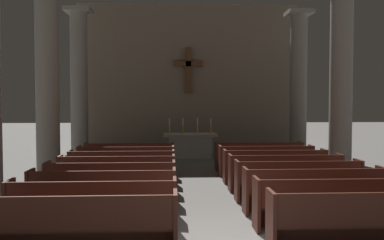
{
  "coord_description": "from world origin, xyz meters",
  "views": [
    {
      "loc": [
        -0.79,
        -6.17,
        2.29
      ],
      "look_at": [
        0.0,
        9.34,
        1.62
      ],
      "focal_mm": 38.68,
      "sensor_mm": 36.0,
      "label": 1
    }
  ],
  "objects_px": {
    "candlestick_inner_left": "(183,129)",
    "column_right_third": "(298,87)",
    "candlestick_inner_right": "(198,129)",
    "altar": "(190,145)",
    "pew_left_row_3": "(103,193)",
    "column_right_second": "(341,81)",
    "pew_left_row_1": "(79,225)",
    "pew_right_row_1": "(363,220)",
    "candlestick_outer_right": "(211,129)",
    "pew_right_row_7": "(266,161)",
    "pew_right_row_2": "(335,203)",
    "column_left_third": "(79,86)",
    "pew_right_row_8": "(259,156)",
    "pew_right_row_4": "(298,180)",
    "pew_left_row_5": "(117,174)",
    "pew_left_row_4": "(111,182)",
    "pew_right_row_5": "(285,172)",
    "pew_left_row_6": "(122,167)",
    "pew_left_row_2": "(93,206)",
    "pew_left_row_8": "(130,157)",
    "candlestick_outer_left": "(170,129)",
    "pew_right_row_3": "(314,190)",
    "column_left_second": "(47,81)"
  },
  "relations": [
    {
      "from": "candlestick_inner_left",
      "to": "column_right_third",
      "type": "bearing_deg",
      "value": -0.12
    },
    {
      "from": "candlestick_inner_right",
      "to": "altar",
      "type": "bearing_deg",
      "value": -180.0
    },
    {
      "from": "pew_left_row_3",
      "to": "column_right_second",
      "type": "xyz_separation_m",
      "value": [
        6.65,
        4.32,
        2.46
      ]
    },
    {
      "from": "pew_left_row_1",
      "to": "altar",
      "type": "height_order",
      "value": "altar"
    },
    {
      "from": "pew_right_row_1",
      "to": "candlestick_outer_right",
      "type": "xyz_separation_m",
      "value": [
        -1.31,
        10.8,
        0.73
      ]
    },
    {
      "from": "pew_right_row_7",
      "to": "candlestick_outer_right",
      "type": "xyz_separation_m",
      "value": [
        -1.31,
        4.29,
        0.73
      ]
    },
    {
      "from": "pew_right_row_2",
      "to": "column_left_third",
      "type": "bearing_deg",
      "value": 124.42
    },
    {
      "from": "pew_right_row_8",
      "to": "candlestick_inner_left",
      "type": "distance_m",
      "value": 4.11
    },
    {
      "from": "pew_right_row_4",
      "to": "candlestick_inner_left",
      "type": "distance_m",
      "value": 7.97
    },
    {
      "from": "pew_left_row_5",
      "to": "candlestick_outer_right",
      "type": "xyz_separation_m",
      "value": [
        3.01,
        6.46,
        0.73
      ]
    },
    {
      "from": "pew_left_row_4",
      "to": "pew_right_row_5",
      "type": "bearing_deg",
      "value": 14.09
    },
    {
      "from": "altar",
      "to": "pew_right_row_4",
      "type": "bearing_deg",
      "value": -74.02
    },
    {
      "from": "pew_right_row_2",
      "to": "pew_left_row_6",
      "type": "bearing_deg",
      "value": 134.89
    },
    {
      "from": "pew_left_row_1",
      "to": "pew_right_row_7",
      "type": "bearing_deg",
      "value": 56.41
    },
    {
      "from": "pew_right_row_2",
      "to": "candlestick_inner_right",
      "type": "height_order",
      "value": "candlestick_inner_right"
    },
    {
      "from": "pew_left_row_2",
      "to": "pew_left_row_1",
      "type": "bearing_deg",
      "value": -90.0
    },
    {
      "from": "column_left_third",
      "to": "pew_right_row_2",
      "type": "bearing_deg",
      "value": -55.58
    },
    {
      "from": "pew_left_row_2",
      "to": "candlestick_inner_left",
      "type": "height_order",
      "value": "candlestick_inner_left"
    },
    {
      "from": "column_right_second",
      "to": "candlestick_inner_right",
      "type": "relative_size",
      "value": 9.7
    },
    {
      "from": "altar",
      "to": "candlestick_outer_right",
      "type": "bearing_deg",
      "value": 0.0
    },
    {
      "from": "pew_left_row_5",
      "to": "pew_right_row_7",
      "type": "xyz_separation_m",
      "value": [
        4.32,
        2.17,
        0.0
      ]
    },
    {
      "from": "pew_left_row_4",
      "to": "pew_left_row_6",
      "type": "distance_m",
      "value": 2.17
    },
    {
      "from": "pew_left_row_5",
      "to": "pew_right_row_1",
      "type": "distance_m",
      "value": 6.12
    },
    {
      "from": "pew_right_row_2",
      "to": "pew_right_row_8",
      "type": "xyz_separation_m",
      "value": [
        0.0,
        6.51,
        0.0
      ]
    },
    {
      "from": "pew_left_row_8",
      "to": "column_left_third",
      "type": "relative_size",
      "value": 0.48
    },
    {
      "from": "pew_right_row_8",
      "to": "pew_right_row_1",
      "type": "bearing_deg",
      "value": -90.0
    },
    {
      "from": "column_right_second",
      "to": "column_right_third",
      "type": "xyz_separation_m",
      "value": [
        0.0,
        4.3,
        0.0
      ]
    },
    {
      "from": "pew_left_row_4",
      "to": "altar",
      "type": "distance_m",
      "value": 7.85
    },
    {
      "from": "pew_left_row_8",
      "to": "pew_right_row_2",
      "type": "distance_m",
      "value": 7.81
    },
    {
      "from": "pew_right_row_8",
      "to": "altar",
      "type": "distance_m",
      "value": 3.87
    },
    {
      "from": "pew_left_row_5",
      "to": "pew_left_row_6",
      "type": "bearing_deg",
      "value": 90.0
    },
    {
      "from": "column_left_third",
      "to": "pew_right_row_7",
      "type": "bearing_deg",
      "value": -32.78
    },
    {
      "from": "pew_left_row_1",
      "to": "candlestick_inner_left",
      "type": "distance_m",
      "value": 10.98
    },
    {
      "from": "pew_left_row_4",
      "to": "candlestick_outer_left",
      "type": "height_order",
      "value": "candlestick_outer_left"
    },
    {
      "from": "pew_right_row_5",
      "to": "candlestick_outer_right",
      "type": "height_order",
      "value": "candlestick_outer_right"
    },
    {
      "from": "pew_left_row_1",
      "to": "pew_right_row_4",
      "type": "bearing_deg",
      "value": 36.98
    },
    {
      "from": "pew_left_row_3",
      "to": "pew_right_row_3",
      "type": "distance_m",
      "value": 4.32
    },
    {
      "from": "pew_right_row_8",
      "to": "column_left_third",
      "type": "distance_m",
      "value": 7.78
    },
    {
      "from": "pew_right_row_2",
      "to": "pew_right_row_7",
      "type": "height_order",
      "value": "same"
    },
    {
      "from": "pew_right_row_4",
      "to": "pew_left_row_5",
      "type": "bearing_deg",
      "value": 165.91
    },
    {
      "from": "pew_right_row_7",
      "to": "column_left_third",
      "type": "relative_size",
      "value": 0.48
    },
    {
      "from": "column_right_second",
      "to": "pew_left_row_5",
      "type": "bearing_deg",
      "value": -162.07
    },
    {
      "from": "column_left_second",
      "to": "candlestick_outer_right",
      "type": "height_order",
      "value": "column_left_second"
    },
    {
      "from": "pew_left_row_5",
      "to": "pew_right_row_5",
      "type": "relative_size",
      "value": 1.0
    },
    {
      "from": "pew_right_row_7",
      "to": "pew_right_row_8",
      "type": "bearing_deg",
      "value": 90.0
    },
    {
      "from": "pew_right_row_1",
      "to": "candlestick_outer_left",
      "type": "relative_size",
      "value": 4.69
    },
    {
      "from": "pew_left_row_6",
      "to": "pew_right_row_8",
      "type": "distance_m",
      "value": 4.84
    },
    {
      "from": "pew_left_row_1",
      "to": "pew_right_row_2",
      "type": "xyz_separation_m",
      "value": [
        4.32,
        1.08,
        0.0
      ]
    },
    {
      "from": "column_right_second",
      "to": "candlestick_outer_left",
      "type": "height_order",
      "value": "column_right_second"
    },
    {
      "from": "pew_left_row_1",
      "to": "candlestick_outer_right",
      "type": "height_order",
      "value": "candlestick_outer_right"
    }
  ]
}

